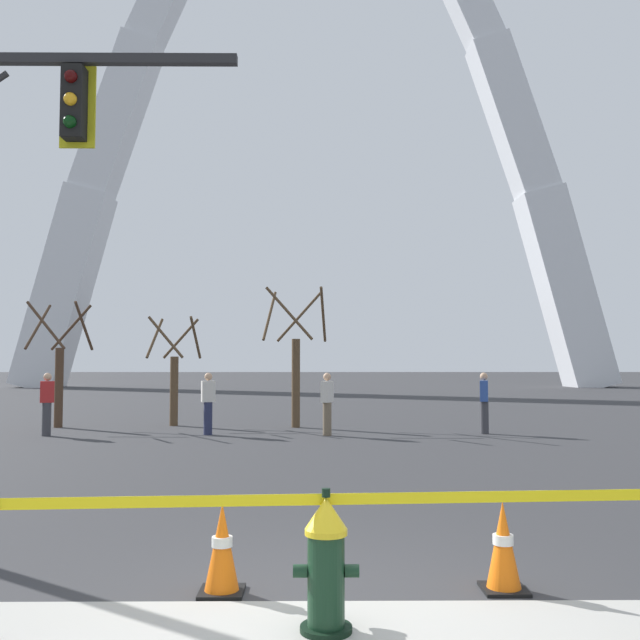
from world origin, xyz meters
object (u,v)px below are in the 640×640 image
(fire_hydrant, at_px, (326,564))
(pedestrian_standing_center, at_px, (47,403))
(traffic_cone_by_hydrant, at_px, (222,549))
(pedestrian_walking_left, at_px, (208,403))
(pedestrian_walking_right, at_px, (484,402))
(traffic_cone_mid_sidewalk, at_px, (503,547))
(monument_arch, at_px, (315,129))
(pedestrian_near_trees, at_px, (327,403))

(fire_hydrant, xyz_separation_m, pedestrian_standing_center, (-6.86, 12.84, 0.35))
(traffic_cone_by_hydrant, relative_size, pedestrian_walking_left, 0.46)
(pedestrian_standing_center, height_order, pedestrian_walking_right, same)
(traffic_cone_by_hydrant, bearing_deg, pedestrian_walking_left, 99.17)
(fire_hydrant, distance_m, traffic_cone_by_hydrant, 1.17)
(traffic_cone_by_hydrant, relative_size, traffic_cone_mid_sidewalk, 1.00)
(traffic_cone_mid_sidewalk, distance_m, pedestrian_walking_left, 12.95)
(pedestrian_walking_right, bearing_deg, traffic_cone_by_hydrant, -112.62)
(fire_hydrant, relative_size, traffic_cone_mid_sidewalk, 1.36)
(fire_hydrant, distance_m, pedestrian_standing_center, 14.56)
(pedestrian_walking_right, bearing_deg, fire_hydrant, -108.17)
(traffic_cone_by_hydrant, bearing_deg, traffic_cone_mid_sidewalk, 1.12)
(pedestrian_walking_left, height_order, pedestrian_standing_center, same)
(traffic_cone_by_hydrant, height_order, monument_arch, monument_arch)
(traffic_cone_mid_sidewalk, relative_size, pedestrian_walking_right, 0.46)
(traffic_cone_mid_sidewalk, xyz_separation_m, monument_arch, (-1.47, 45.75, 19.01))
(pedestrian_walking_left, bearing_deg, fire_hydrant, -77.87)
(pedestrian_walking_right, relative_size, pedestrian_near_trees, 1.00)
(monument_arch, height_order, pedestrian_standing_center, monument_arch)
(traffic_cone_mid_sidewalk, bearing_deg, traffic_cone_by_hydrant, -178.88)
(pedestrian_walking_left, xyz_separation_m, pedestrian_walking_right, (7.17, 0.20, 0.00))
(traffic_cone_mid_sidewalk, bearing_deg, pedestrian_near_trees, 95.82)
(fire_hydrant, height_order, pedestrian_walking_right, pedestrian_walking_right)
(fire_hydrant, distance_m, pedestrian_walking_right, 13.98)
(pedestrian_walking_left, distance_m, pedestrian_near_trees, 3.07)
(pedestrian_near_trees, bearing_deg, traffic_cone_mid_sidewalk, -84.18)
(fire_hydrant, bearing_deg, pedestrian_near_trees, 88.89)
(pedestrian_standing_center, xyz_separation_m, pedestrian_walking_right, (11.21, 0.44, 0.00))
(traffic_cone_mid_sidewalk, distance_m, pedestrian_standing_center, 14.59)
(traffic_cone_mid_sidewalk, relative_size, pedestrian_near_trees, 0.46)
(traffic_cone_by_hydrant, bearing_deg, pedestrian_standing_center, 116.62)
(pedestrian_walking_left, bearing_deg, pedestrian_near_trees, -3.84)
(traffic_cone_by_hydrant, distance_m, traffic_cone_mid_sidewalk, 2.31)
(traffic_cone_mid_sidewalk, bearing_deg, pedestrian_walking_right, 76.92)
(traffic_cone_mid_sidewalk, height_order, pedestrian_standing_center, pedestrian_standing_center)
(fire_hydrant, xyz_separation_m, pedestrian_walking_left, (-2.81, 13.07, 0.35))
(fire_hydrant, relative_size, pedestrian_walking_left, 0.62)
(monument_arch, distance_m, pedestrian_walking_left, 38.43)
(fire_hydrant, height_order, traffic_cone_by_hydrant, fire_hydrant)
(traffic_cone_mid_sidewalk, bearing_deg, pedestrian_walking_left, 109.34)
(traffic_cone_mid_sidewalk, distance_m, pedestrian_walking_right, 12.75)
(fire_hydrant, height_order, traffic_cone_mid_sidewalk, fire_hydrant)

